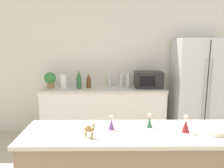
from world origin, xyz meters
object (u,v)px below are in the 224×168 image
at_px(back_bottle_1, 79,80).
at_px(fruit_bowl, 216,130).
at_px(back_bottle_0, 121,79).
at_px(wise_man_figurine_crimson, 186,125).
at_px(back_bottle_2, 89,81).
at_px(wise_man_figurine_blue, 149,121).
at_px(back_bottle_4, 128,79).
at_px(paper_towel_roll, 64,81).
at_px(back_bottle_3, 110,79).
at_px(camel_figurine, 89,129).
at_px(wise_man_figurine_purple, 111,123).
at_px(refrigerator, 198,90).
at_px(microwave, 148,80).
at_px(potted_plant, 50,79).
at_px(back_bottle_5, 78,80).

relative_size(back_bottle_1, fruit_bowl, 1.76).
height_order(back_bottle_0, wise_man_figurine_crimson, back_bottle_0).
xyz_separation_m(back_bottle_2, wise_man_figurine_blue, (0.73, -1.93, -0.03)).
relative_size(back_bottle_2, back_bottle_4, 0.79).
distance_m(paper_towel_roll, wise_man_figurine_blue, 2.26).
xyz_separation_m(back_bottle_1, wise_man_figurine_blue, (0.89, -1.87, -0.07)).
relative_size(back_bottle_1, back_bottle_3, 1.15).
bearing_deg(camel_figurine, back_bottle_3, 85.85).
bearing_deg(wise_man_figurine_purple, back_bottle_0, 84.72).
distance_m(back_bottle_1, back_bottle_3, 0.55).
distance_m(paper_towel_roll, back_bottle_3, 0.82).
distance_m(back_bottle_4, camel_figurine, 2.17).
distance_m(back_bottle_0, back_bottle_4, 0.14).
relative_size(refrigerator, back_bottle_4, 5.61).
bearing_deg(back_bottle_3, back_bottle_4, -18.56).
bearing_deg(back_bottle_3, microwave, -4.13).
bearing_deg(wise_man_figurine_crimson, back_bottle_1, 120.86).
xyz_separation_m(back_bottle_0, fruit_bowl, (0.69, -2.11, -0.08)).
bearing_deg(camel_figurine, wise_man_figurine_purple, 42.89).
distance_m(potted_plant, back_bottle_0, 1.25).
height_order(back_bottle_1, back_bottle_4, back_bottle_1).
distance_m(microwave, wise_man_figurine_blue, 1.99).
distance_m(microwave, back_bottle_5, 1.25).
bearing_deg(back_bottle_3, potted_plant, -175.64).
relative_size(back_bottle_4, wise_man_figurine_purple, 2.45).
bearing_deg(back_bottle_4, fruit_bowl, -74.19).
bearing_deg(microwave, refrigerator, -4.55).
bearing_deg(back_bottle_5, back_bottle_0, -2.28).
relative_size(microwave, back_bottle_2, 1.89).
distance_m(refrigerator, back_bottle_0, 1.38).
xyz_separation_m(microwave, back_bottle_5, (-1.25, 0.04, -0.01)).
height_order(potted_plant, back_bottle_5, potted_plant).
bearing_deg(back_bottle_2, back_bottle_5, 158.93).
xyz_separation_m(back_bottle_0, back_bottle_1, (-0.74, -0.10, 0.01)).
bearing_deg(back_bottle_5, back_bottle_4, -6.50).
bearing_deg(microwave, back_bottle_4, -171.02).
distance_m(potted_plant, back_bottle_1, 0.52).
xyz_separation_m(potted_plant, back_bottle_2, (0.68, -0.00, -0.04)).
xyz_separation_m(back_bottle_5, wise_man_figurine_crimson, (1.22, -2.11, -0.03)).
distance_m(back_bottle_1, back_bottle_5, 0.14).
relative_size(microwave, wise_man_figurine_blue, 3.68).
relative_size(back_bottle_3, wise_man_figurine_crimson, 1.88).
xyz_separation_m(microwave, wise_man_figurine_purple, (-0.67, -2.01, -0.05)).
bearing_deg(refrigerator, back_bottle_0, 176.53).
xyz_separation_m(back_bottle_0, camel_figurine, (-0.36, -2.18, -0.04)).
distance_m(back_bottle_5, wise_man_figurine_crimson, 2.44).
distance_m(paper_towel_roll, fruit_bowl, 2.69).
bearing_deg(fruit_bowl, camel_figurine, -176.11).
bearing_deg(back_bottle_4, back_bottle_0, 148.77).
distance_m(back_bottle_1, fruit_bowl, 2.47).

